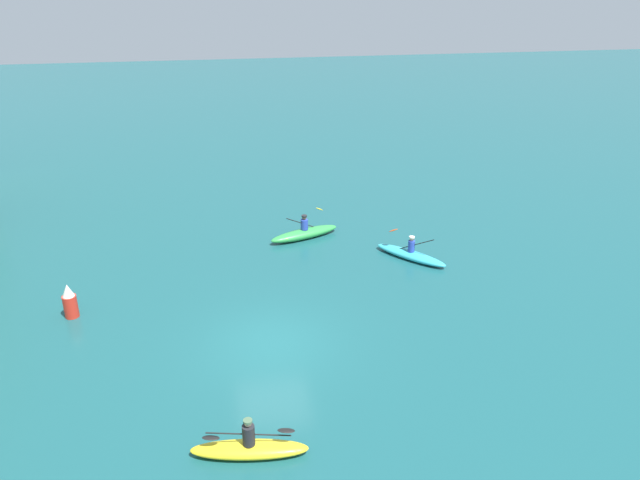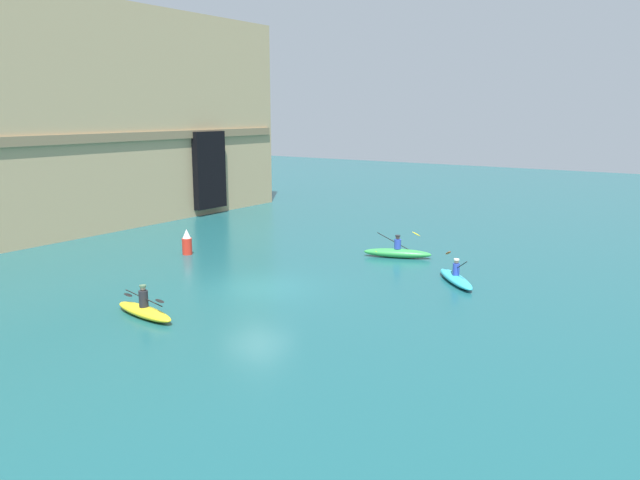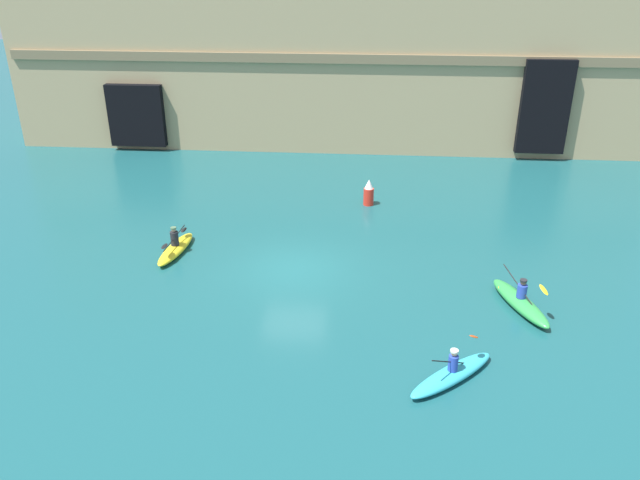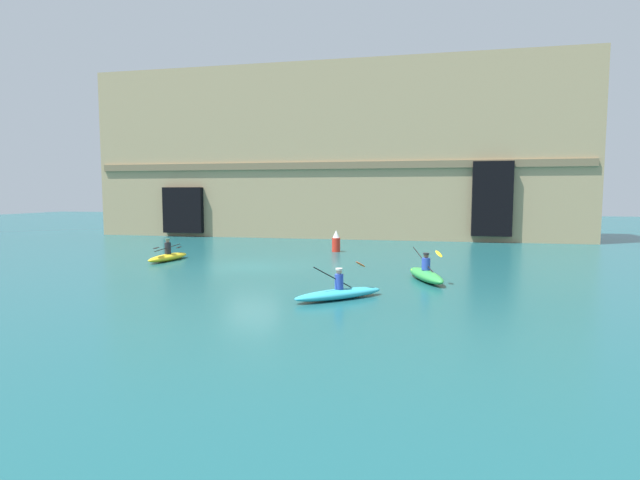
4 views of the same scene
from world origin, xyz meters
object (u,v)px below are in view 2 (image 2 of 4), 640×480
Objects in this scene: kayak_yellow at (144,310)px; kayak_green at (397,252)px; kayak_cyan at (456,278)px; marker_buoy at (187,243)px.

kayak_yellow is 13.26m from kayak_green.
kayak_yellow is 1.07× the size of kayak_cyan.
marker_buoy is at bearing 58.29° from kayak_cyan.
kayak_green is at bearing -59.62° from marker_buoy.
kayak_green is at bearing 13.71° from kayak_cyan.
kayak_green is 4.93m from kayak_cyan.
kayak_green reaches higher than marker_buoy.
kayak_cyan is 13.29m from marker_buoy.
kayak_cyan is at bearing 125.96° from kayak_green.
kayak_green reaches higher than kayak_yellow.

